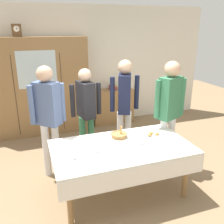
{
  "coord_description": "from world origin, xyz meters",
  "views": [
    {
      "loc": [
        -1.09,
        -2.95,
        2.24
      ],
      "look_at": [
        0.0,
        0.2,
        1.08
      ],
      "focal_mm": 39.42,
      "sensor_mm": 36.0,
      "label": 1
    }
  ],
  "objects_px": {
    "bookshelf_low": "(113,106)",
    "pastry_plate": "(153,135)",
    "spoon_front_edge": "(78,143)",
    "person_near_right_end": "(169,105)",
    "bread_basket": "(119,135)",
    "tea_cup_mid_left": "(72,158)",
    "wall_cabinet": "(38,87)",
    "tea_cup_back_edge": "(140,143)",
    "person_by_cabinet": "(86,106)",
    "dining_table": "(123,153)",
    "person_behind_table_left": "(48,111)",
    "tea_cup_far_right": "(96,150)",
    "spoon_mid_right": "(162,146)",
    "book_stack": "(113,87)",
    "spoon_mid_left": "(90,139)",
    "mantel_clock": "(17,30)",
    "person_beside_shelf": "(125,100)"
  },
  "relations": [
    {
      "from": "mantel_clock",
      "to": "person_near_right_end",
      "type": "height_order",
      "value": "mantel_clock"
    },
    {
      "from": "spoon_front_edge",
      "to": "person_near_right_end",
      "type": "relative_size",
      "value": 0.07
    },
    {
      "from": "wall_cabinet",
      "to": "pastry_plate",
      "type": "distance_m",
      "value": 2.83
    },
    {
      "from": "person_by_cabinet",
      "to": "dining_table",
      "type": "bearing_deg",
      "value": -78.62
    },
    {
      "from": "bread_basket",
      "to": "tea_cup_mid_left",
      "type": "bearing_deg",
      "value": -151.44
    },
    {
      "from": "wall_cabinet",
      "to": "spoon_mid_right",
      "type": "distance_m",
      "value": 3.08
    },
    {
      "from": "person_beside_shelf",
      "to": "tea_cup_far_right",
      "type": "bearing_deg",
      "value": -128.21
    },
    {
      "from": "wall_cabinet",
      "to": "spoon_front_edge",
      "type": "height_order",
      "value": "wall_cabinet"
    },
    {
      "from": "bread_basket",
      "to": "spoon_mid_left",
      "type": "relative_size",
      "value": 2.02
    },
    {
      "from": "book_stack",
      "to": "person_near_right_end",
      "type": "relative_size",
      "value": 0.13
    },
    {
      "from": "bookshelf_low",
      "to": "tea_cup_back_edge",
      "type": "height_order",
      "value": "bookshelf_low"
    },
    {
      "from": "tea_cup_far_right",
      "to": "spoon_mid_right",
      "type": "distance_m",
      "value": 0.89
    },
    {
      "from": "person_near_right_end",
      "to": "person_by_cabinet",
      "type": "xyz_separation_m",
      "value": [
        -1.17,
        0.69,
        -0.11
      ]
    },
    {
      "from": "book_stack",
      "to": "spoon_mid_right",
      "type": "xyz_separation_m",
      "value": [
        -0.27,
        -2.78,
        -0.15
      ]
    },
    {
      "from": "wall_cabinet",
      "to": "tea_cup_far_right",
      "type": "height_order",
      "value": "wall_cabinet"
    },
    {
      "from": "dining_table",
      "to": "spoon_mid_right",
      "type": "height_order",
      "value": "spoon_mid_right"
    },
    {
      "from": "tea_cup_back_edge",
      "to": "book_stack",
      "type": "bearing_deg",
      "value": 78.53
    },
    {
      "from": "bookshelf_low",
      "to": "pastry_plate",
      "type": "xyz_separation_m",
      "value": [
        -0.24,
        -2.46,
        0.33
      ]
    },
    {
      "from": "tea_cup_mid_left",
      "to": "person_behind_table_left",
      "type": "height_order",
      "value": "person_behind_table_left"
    },
    {
      "from": "tea_cup_far_right",
      "to": "spoon_mid_right",
      "type": "xyz_separation_m",
      "value": [
        0.88,
        -0.12,
        -0.02
      ]
    },
    {
      "from": "bread_basket",
      "to": "spoon_mid_right",
      "type": "distance_m",
      "value": 0.64
    },
    {
      "from": "book_stack",
      "to": "tea_cup_far_right",
      "type": "xyz_separation_m",
      "value": [
        -1.16,
        -2.66,
        -0.12
      ]
    },
    {
      "from": "person_beside_shelf",
      "to": "tea_cup_back_edge",
      "type": "bearing_deg",
      "value": -99.75
    },
    {
      "from": "dining_table",
      "to": "person_near_right_end",
      "type": "distance_m",
      "value": 1.13
    },
    {
      "from": "tea_cup_far_right",
      "to": "tea_cup_mid_left",
      "type": "relative_size",
      "value": 1.0
    },
    {
      "from": "dining_table",
      "to": "spoon_mid_left",
      "type": "relative_size",
      "value": 15.56
    },
    {
      "from": "spoon_mid_right",
      "to": "person_near_right_end",
      "type": "distance_m",
      "value": 0.79
    },
    {
      "from": "dining_table",
      "to": "tea_cup_far_right",
      "type": "height_order",
      "value": "tea_cup_far_right"
    },
    {
      "from": "spoon_mid_right",
      "to": "bread_basket",
      "type": "bearing_deg",
      "value": 134.96
    },
    {
      "from": "spoon_front_edge",
      "to": "person_by_cabinet",
      "type": "relative_size",
      "value": 0.07
    },
    {
      "from": "pastry_plate",
      "to": "spoon_front_edge",
      "type": "distance_m",
      "value": 1.08
    },
    {
      "from": "tea_cup_back_edge",
      "to": "pastry_plate",
      "type": "relative_size",
      "value": 0.46
    },
    {
      "from": "dining_table",
      "to": "person_beside_shelf",
      "type": "height_order",
      "value": "person_beside_shelf"
    },
    {
      "from": "wall_cabinet",
      "to": "tea_cup_back_edge",
      "type": "height_order",
      "value": "wall_cabinet"
    },
    {
      "from": "book_stack",
      "to": "wall_cabinet",
      "type": "bearing_deg",
      "value": -178.28
    },
    {
      "from": "tea_cup_mid_left",
      "to": "wall_cabinet",
      "type": "bearing_deg",
      "value": 94.45
    },
    {
      "from": "mantel_clock",
      "to": "tea_cup_mid_left",
      "type": "xyz_separation_m",
      "value": [
        0.5,
        -2.69,
        -1.42
      ]
    },
    {
      "from": "person_by_cabinet",
      "to": "person_behind_table_left",
      "type": "bearing_deg",
      "value": -155.66
    },
    {
      "from": "bookshelf_low",
      "to": "book_stack",
      "type": "relative_size",
      "value": 4.36
    },
    {
      "from": "dining_table",
      "to": "bookshelf_low",
      "type": "bearing_deg",
      "value": 73.48
    },
    {
      "from": "tea_cup_mid_left",
      "to": "person_behind_table_left",
      "type": "bearing_deg",
      "value": 100.59
    },
    {
      "from": "wall_cabinet",
      "to": "tea_cup_back_edge",
      "type": "bearing_deg",
      "value": -66.22
    },
    {
      "from": "person_near_right_end",
      "to": "bread_basket",
      "type": "bearing_deg",
      "value": -172.49
    },
    {
      "from": "bookshelf_low",
      "to": "tea_cup_back_edge",
      "type": "bearing_deg",
      "value": -101.47
    },
    {
      "from": "dining_table",
      "to": "person_by_cabinet",
      "type": "distance_m",
      "value": 1.19
    },
    {
      "from": "tea_cup_mid_left",
      "to": "person_by_cabinet",
      "type": "distance_m",
      "value": 1.32
    },
    {
      "from": "pastry_plate",
      "to": "spoon_front_edge",
      "type": "height_order",
      "value": "pastry_plate"
    },
    {
      "from": "spoon_mid_right",
      "to": "person_behind_table_left",
      "type": "relative_size",
      "value": 0.07
    },
    {
      "from": "spoon_mid_left",
      "to": "tea_cup_back_edge",
      "type": "bearing_deg",
      "value": -33.9
    },
    {
      "from": "spoon_front_edge",
      "to": "person_by_cabinet",
      "type": "xyz_separation_m",
      "value": [
        0.31,
        0.82,
        0.25
      ]
    }
  ]
}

